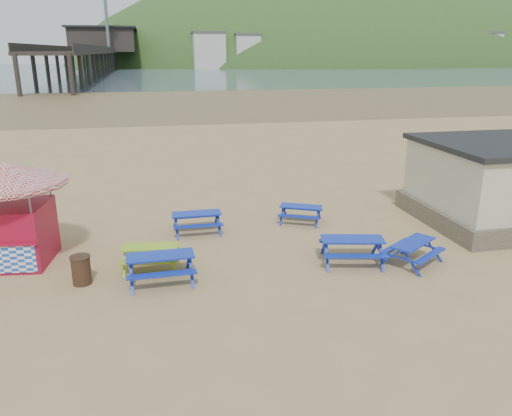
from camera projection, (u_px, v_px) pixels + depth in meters
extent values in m
plane|color=tan|center=(260.00, 250.00, 16.71)|extent=(400.00, 400.00, 0.00)
plane|color=brown|center=(173.00, 100.00, 68.02)|extent=(400.00, 400.00, 0.00)
plane|color=#445561|center=(156.00, 70.00, 175.29)|extent=(400.00, 400.00, 0.00)
cube|color=#030193|center=(197.00, 213.00, 18.16)|extent=(1.77, 0.71, 0.05)
cube|color=#030193|center=(195.00, 216.00, 18.79)|extent=(1.76, 0.27, 0.05)
cube|color=#030193|center=(199.00, 226.00, 17.70)|extent=(1.76, 0.27, 0.05)
cube|color=#030193|center=(301.00, 206.00, 19.24)|extent=(1.69, 1.24, 0.04)
cube|color=#030193|center=(303.00, 208.00, 19.81)|extent=(1.52, 0.88, 0.04)
cube|color=#030193|center=(299.00, 217.00, 18.83)|extent=(1.52, 0.88, 0.04)
cube|color=#030193|center=(459.00, 204.00, 19.30)|extent=(1.78, 0.72, 0.05)
cube|color=#030193|center=(449.00, 206.00, 19.93)|extent=(1.77, 0.27, 0.05)
cube|color=#030193|center=(468.00, 215.00, 18.84)|extent=(1.77, 0.27, 0.05)
cube|color=#030193|center=(160.00, 256.00, 14.25)|extent=(1.94, 0.80, 0.05)
cube|color=#030193|center=(160.00, 257.00, 14.94)|extent=(1.93, 0.32, 0.05)
cube|color=#030193|center=(162.00, 275.00, 13.75)|extent=(1.93, 0.32, 0.05)
cube|color=#030193|center=(353.00, 239.00, 15.51)|extent=(2.04, 1.14, 0.05)
cube|color=#030193|center=(349.00, 241.00, 16.21)|extent=(1.94, 0.67, 0.05)
cube|color=#030193|center=(356.00, 256.00, 14.99)|extent=(1.94, 0.67, 0.05)
cube|color=#030193|center=(414.00, 243.00, 15.47)|extent=(1.78, 1.52, 0.05)
cube|color=#030193|center=(396.00, 246.00, 15.92)|extent=(1.54, 1.16, 0.05)
cube|color=#030193|center=(430.00, 255.00, 15.18)|extent=(1.54, 1.16, 0.05)
cube|color=#78AC08|center=(150.00, 247.00, 15.16)|extent=(1.75, 0.84, 0.05)
cube|color=#78AC08|center=(152.00, 248.00, 15.77)|extent=(1.70, 0.42, 0.05)
cube|color=#78AC08|center=(148.00, 262.00, 14.71)|extent=(1.70, 0.42, 0.05)
cube|color=maroon|center=(14.00, 234.00, 15.50)|extent=(2.32, 2.32, 1.90)
cube|color=maroon|center=(0.00, 245.00, 14.45)|extent=(2.08, 0.35, 0.08)
cube|color=#194CB2|center=(3.00, 260.00, 14.62)|extent=(1.89, 0.27, 0.85)
cone|color=silver|center=(5.00, 173.00, 14.92)|extent=(4.01, 4.01, 0.66)
cylinder|color=silver|center=(6.00, 183.00, 15.02)|extent=(3.91, 3.91, 0.17)
cylinder|color=#3D2219|center=(81.00, 270.00, 14.18)|extent=(0.54, 0.54, 0.82)
cylinder|color=#3D2219|center=(80.00, 257.00, 14.05)|extent=(0.58, 0.58, 0.04)
cube|color=black|center=(103.00, 52.00, 174.58)|extent=(9.00, 220.00, 0.60)
cube|color=black|center=(104.00, 41.00, 183.64)|extent=(22.00, 30.00, 8.00)
cube|color=black|center=(103.00, 28.00, 182.35)|extent=(24.00, 32.00, 0.60)
cylinder|color=slate|center=(105.00, 7.00, 160.70)|extent=(1.00, 1.00, 28.00)
ellipsoid|color=#2D4C1E|center=(336.00, 85.00, 252.09)|extent=(264.00, 144.00, 108.00)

